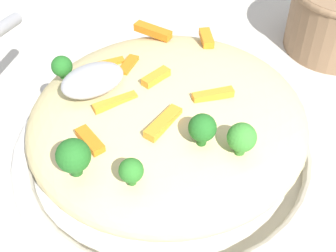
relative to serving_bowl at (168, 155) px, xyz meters
The scene contains 18 objects.
ground_plane 0.02m from the serving_bowl, ahead, with size 2.40×2.40×0.00m, color beige.
serving_bowl is the anchor object (origin of this frame).
pasta_mound 0.05m from the serving_bowl, ahead, with size 0.25×0.25×0.07m, color #DBC689.
carrot_piece_0 0.10m from the serving_bowl, 108.78° to the left, with size 0.04×0.01×0.01m, color orange.
carrot_piece_1 0.12m from the serving_bowl, 63.13° to the left, with size 0.04×0.01×0.01m, color orange.
carrot_piece_2 0.09m from the serving_bowl, 46.40° to the right, with size 0.04×0.01×0.01m, color orange.
carrot_piece_3 0.09m from the serving_bowl, 161.32° to the left, with size 0.04×0.01×0.01m, color orange.
carrot_piece_4 0.09m from the serving_bowl, 131.17° to the right, with size 0.04×0.01×0.01m, color orange.
carrot_piece_5 0.12m from the serving_bowl, 30.26° to the left, with size 0.03×0.01×0.01m, color orange.
carrot_piece_6 0.11m from the serving_bowl, behind, with size 0.03×0.01×0.01m, color orange.
carrot_piece_7 0.09m from the serving_bowl, 76.16° to the left, with size 0.03×0.01×0.01m, color orange.
carrot_piece_8 0.09m from the serving_bowl, 98.05° to the left, with size 0.03×0.01×0.01m, color orange.
broccoli_floret_0 0.14m from the serving_bowl, 164.45° to the right, with size 0.03×0.03×0.03m.
broccoli_floret_1 0.13m from the serving_bowl, 127.53° to the left, with size 0.02×0.02×0.02m.
broccoli_floret_2 0.11m from the serving_bowl, 101.50° to the right, with size 0.02×0.02×0.03m.
broccoli_floret_3 0.13m from the serving_bowl, 141.25° to the right, with size 0.02×0.02×0.02m.
broccoli_floret_4 0.12m from the serving_bowl, 85.02° to the right, with size 0.02×0.02×0.03m.
serving_spoon 0.14m from the serving_bowl, 139.43° to the left, with size 0.16×0.15×0.08m.
Camera 1 is at (-0.18, -0.24, 0.36)m, focal length 49.93 mm.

